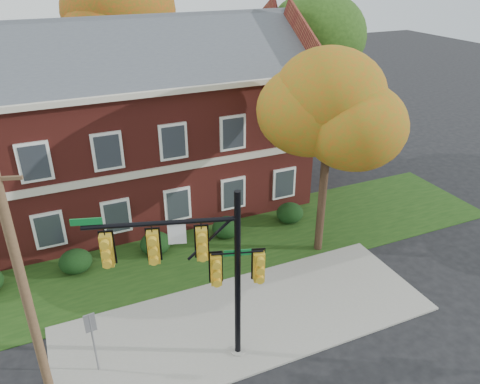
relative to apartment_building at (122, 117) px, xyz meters
name	(u,v)px	position (x,y,z in m)	size (l,w,h in m)	color
ground	(259,337)	(2.00, -11.95, -4.99)	(120.00, 120.00, 0.00)	black
sidewalk	(247,318)	(2.00, -10.95, -4.95)	(14.00, 5.00, 0.08)	gray
grass_strip	(202,251)	(2.00, -5.95, -4.97)	(30.00, 6.00, 0.04)	#193811
apartment_building	(122,117)	(0.00, 0.00, 0.00)	(18.80, 8.80, 9.74)	maroon
hedge_left	(76,261)	(-3.50, -5.25, -4.46)	(1.40, 1.26, 1.05)	black
hedge_center	(155,243)	(0.00, -5.25, -4.46)	(1.40, 1.26, 1.05)	black
hedge_right	(226,227)	(3.50, -5.25, -4.46)	(1.40, 1.26, 1.05)	black
hedge_far_right	(290,213)	(7.00, -5.25, -4.46)	(1.40, 1.26, 1.05)	black
tree_near_right	(337,111)	(7.22, -8.09, 1.68)	(4.50, 4.25, 8.58)	black
tree_right_rear	(310,36)	(11.31, 0.86, 3.13)	(6.30, 5.95, 10.62)	black
tree_far_rear	(111,18)	(1.34, 7.84, 3.86)	(6.84, 6.46, 11.52)	black
traffic_signal	(201,263)	(-0.07, -12.03, -1.11)	(5.40, 1.76, 6.25)	gray
utility_pole	(24,290)	(-5.00, -11.59, -0.89)	(1.23, 0.46, 8.08)	brown
sign_post	(92,334)	(-3.50, -11.22, -3.35)	(0.35, 0.08, 2.41)	slate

